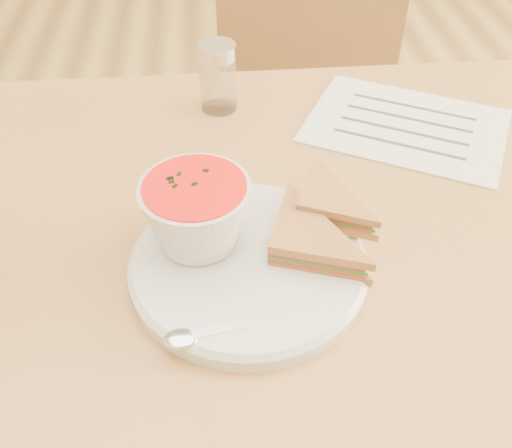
{
  "coord_description": "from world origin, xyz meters",
  "views": [
    {
      "loc": [
        -0.1,
        -0.51,
        1.21
      ],
      "look_at": [
        -0.07,
        -0.08,
        0.8
      ],
      "focal_mm": 40.0,
      "sensor_mm": 36.0,
      "label": 1
    }
  ],
  "objects_px": {
    "dining_table": "(291,376)",
    "soup_bowl": "(197,217)",
    "condiment_shaker": "(218,77)",
    "chair_far": "(311,156)",
    "plate": "(248,265)"
  },
  "relations": [
    {
      "from": "dining_table",
      "to": "soup_bowl",
      "type": "bearing_deg",
      "value": -152.88
    },
    {
      "from": "dining_table",
      "to": "plate",
      "type": "bearing_deg",
      "value": -128.3
    },
    {
      "from": "dining_table",
      "to": "plate",
      "type": "height_order",
      "value": "plate"
    },
    {
      "from": "condiment_shaker",
      "to": "chair_far",
      "type": "bearing_deg",
      "value": 51.55
    },
    {
      "from": "chair_far",
      "to": "plate",
      "type": "distance_m",
      "value": 0.69
    },
    {
      "from": "plate",
      "to": "condiment_shaker",
      "type": "relative_size",
      "value": 2.55
    },
    {
      "from": "dining_table",
      "to": "soup_bowl",
      "type": "height_order",
      "value": "soup_bowl"
    },
    {
      "from": "soup_bowl",
      "to": "condiment_shaker",
      "type": "xyz_separation_m",
      "value": [
        0.03,
        0.31,
        -0.01
      ]
    },
    {
      "from": "plate",
      "to": "condiment_shaker",
      "type": "height_order",
      "value": "condiment_shaker"
    },
    {
      "from": "dining_table",
      "to": "chair_far",
      "type": "bearing_deg",
      "value": 77.52
    },
    {
      "from": "plate",
      "to": "soup_bowl",
      "type": "height_order",
      "value": "soup_bowl"
    },
    {
      "from": "dining_table",
      "to": "soup_bowl",
      "type": "relative_size",
      "value": 8.54
    },
    {
      "from": "soup_bowl",
      "to": "condiment_shaker",
      "type": "height_order",
      "value": "condiment_shaker"
    },
    {
      "from": "chair_far",
      "to": "dining_table",
      "type": "bearing_deg",
      "value": 81.58
    },
    {
      "from": "chair_far",
      "to": "soup_bowl",
      "type": "relative_size",
      "value": 7.84
    }
  ]
}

